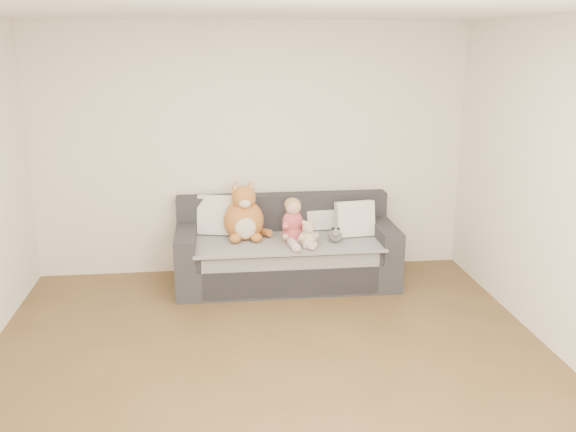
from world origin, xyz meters
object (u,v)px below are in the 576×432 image
Objects in this scene: teddy_bear at (308,236)px; sofa at (286,253)px; toddler at (294,224)px; plush_cat at (244,217)px; sippy_cup at (299,237)px.

sofa is at bearing 99.21° from teddy_bear.
teddy_bear is (0.18, -0.33, 0.27)m from sofa.
teddy_bear is (0.12, -0.13, -0.08)m from toddler.
teddy_bear is at bearing -61.49° from toddler.
plush_cat is (-0.42, 0.01, 0.39)m from sofa.
sippy_cup is (0.53, -0.21, -0.17)m from plush_cat.
toddler is 0.76× the size of plush_cat.
teddy_bear is at bearing -61.32° from sofa.
toddler reaches higher than sofa.
sofa is 0.31m from sippy_cup.
plush_cat is 5.67× the size of sippy_cup.
plush_cat is at bearing 142.89° from toddler.
plush_cat is at bearing 178.10° from sofa.
sippy_cup is at bearing -11.45° from toddler.
toddler is 0.52m from plush_cat.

